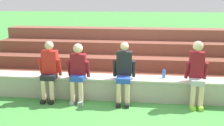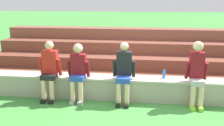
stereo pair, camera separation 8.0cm
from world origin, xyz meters
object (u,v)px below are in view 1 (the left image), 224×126
(person_left_of_center, at_px, (78,71))
(person_right_of_center, at_px, (197,72))
(person_far_left, at_px, (49,69))
(person_center, at_px, (124,71))
(water_bottle_center_gap, at_px, (164,74))

(person_left_of_center, xyz_separation_m, person_right_of_center, (2.70, 0.05, 0.05))
(person_far_left, distance_m, person_left_of_center, 0.69)
(person_left_of_center, distance_m, person_center, 1.07)
(person_right_of_center, xyz_separation_m, water_bottle_center_gap, (-0.69, 0.28, -0.16))
(water_bottle_center_gap, bearing_deg, person_far_left, -173.27)
(person_center, bearing_deg, person_far_left, -178.94)
(person_far_left, xyz_separation_m, person_right_of_center, (3.39, 0.04, 0.04))
(person_far_left, relative_size, person_center, 1.00)
(person_center, bearing_deg, person_left_of_center, -177.89)
(person_right_of_center, relative_size, water_bottle_center_gap, 7.13)
(person_far_left, bearing_deg, water_bottle_center_gap, 6.73)
(person_left_of_center, bearing_deg, person_right_of_center, 0.99)
(person_far_left, bearing_deg, person_left_of_center, -0.57)
(person_center, distance_m, person_right_of_center, 1.63)
(person_right_of_center, bearing_deg, person_center, -179.74)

